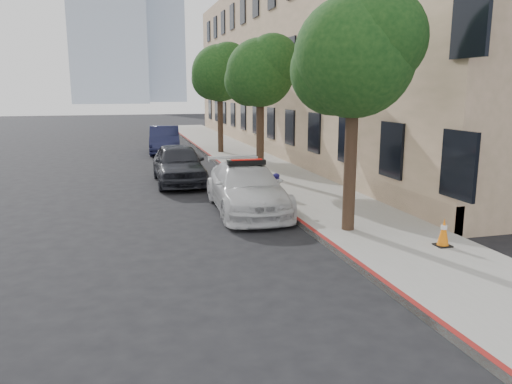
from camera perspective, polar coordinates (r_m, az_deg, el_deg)
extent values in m
plane|color=black|center=(13.51, -4.53, -3.49)|extent=(120.00, 120.00, 0.00)
cube|color=gray|center=(23.84, -0.51, 3.37)|extent=(3.20, 50.00, 0.15)
cube|color=maroon|center=(23.50, -4.15, 3.21)|extent=(0.12, 50.00, 0.15)
cube|color=tan|center=(30.17, 7.64, 14.39)|extent=(8.00, 36.00, 10.00)
cube|color=#9EA8B7|center=(149.40, -11.31, 18.59)|extent=(14.00, 14.00, 44.00)
cylinder|color=black|center=(12.16, 10.72, 3.31)|extent=(0.30, 0.30, 3.30)
sphere|color=#113511|center=(12.06, 11.18, 14.91)|extent=(2.80, 2.80, 2.80)
sphere|color=#113511|center=(12.00, 13.70, 16.73)|extent=(2.24, 2.24, 2.24)
sphere|color=#113511|center=(12.17, 8.96, 13.54)|extent=(2.10, 2.10, 2.10)
cylinder|color=black|center=(19.63, 0.47, 6.48)|extent=(0.30, 0.30, 3.19)
sphere|color=#113511|center=(19.55, 0.49, 13.49)|extent=(2.60, 2.60, 2.60)
sphere|color=#113511|center=(19.40, 1.91, 14.68)|extent=(2.08, 2.08, 2.08)
sphere|color=#113511|center=(19.75, -0.76, 12.60)|extent=(1.95, 1.95, 1.95)
cylinder|color=black|center=(27.38, -4.09, 8.16)|extent=(0.30, 0.30, 3.41)
sphere|color=#113511|center=(27.34, -4.17, 13.41)|extent=(3.00, 3.00, 3.00)
sphere|color=#113511|center=(27.15, -3.20, 14.28)|extent=(2.40, 2.40, 2.40)
sphere|color=#113511|center=(27.57, -5.02, 12.76)|extent=(2.25, 2.25, 2.25)
imported|color=silver|center=(14.57, -1.08, 0.47)|extent=(2.14, 4.86, 1.39)
cube|color=black|center=(14.44, -1.10, 3.41)|extent=(1.11, 0.32, 0.14)
cube|color=#A50A07|center=(14.43, -1.10, 3.65)|extent=(0.91, 0.26, 0.06)
imported|color=#21232A|center=(19.13, -8.83, 3.22)|extent=(1.82, 4.45, 1.51)
imported|color=#161937|center=(28.42, -10.42, 5.89)|extent=(1.96, 4.67, 1.50)
cylinder|color=white|center=(16.04, 2.29, -0.31)|extent=(0.29, 0.29, 0.09)
cylinder|color=white|center=(15.98, 2.30, 0.71)|extent=(0.21, 0.21, 0.49)
ellipsoid|color=navy|center=(15.93, 2.31, 1.87)|extent=(0.23, 0.23, 0.16)
cylinder|color=white|center=(15.96, 2.30, 1.10)|extent=(0.32, 0.20, 0.09)
cylinder|color=white|center=(15.96, 2.30, 1.10)|extent=(0.14, 0.18, 0.09)
cube|color=black|center=(11.74, 20.55, -5.73)|extent=(0.33, 0.33, 0.03)
cone|color=orange|center=(11.66, 20.66, -4.26)|extent=(0.25, 0.25, 0.60)
cylinder|color=white|center=(11.63, 20.69, -3.78)|extent=(0.14, 0.14, 0.09)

